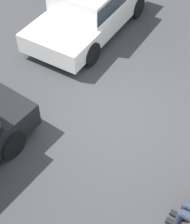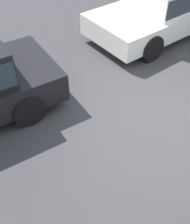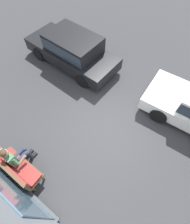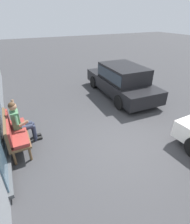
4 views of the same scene
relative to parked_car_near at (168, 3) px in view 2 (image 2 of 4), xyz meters
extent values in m
plane|color=#38383A|center=(2.65, 2.35, -0.76)|extent=(60.00, 60.00, 0.00)
cube|color=white|center=(0.08, 0.00, -0.26)|extent=(4.38, 1.99, 0.52)
cylinder|color=black|center=(1.38, 0.92, -0.44)|extent=(0.65, 0.21, 0.64)
cylinder|color=black|center=(1.45, -0.80, -0.44)|extent=(0.65, 0.21, 0.64)
cylinder|color=black|center=(4.68, 1.23, -0.45)|extent=(0.63, 0.21, 0.62)
camera|label=1|loc=(7.22, 4.95, 5.13)|focal=55.00mm
camera|label=2|loc=(5.80, 4.95, 3.02)|focal=45.00mm
camera|label=3|loc=(1.30, 4.95, 5.00)|focal=28.00mm
camera|label=4|loc=(-0.66, 4.95, 2.69)|focal=28.00mm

